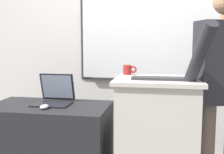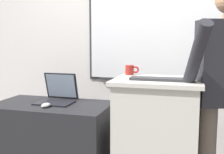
{
  "view_description": "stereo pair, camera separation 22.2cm",
  "coord_description": "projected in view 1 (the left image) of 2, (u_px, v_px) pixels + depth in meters",
  "views": [
    {
      "loc": [
        0.4,
        -1.84,
        1.29
      ],
      "look_at": [
        0.0,
        0.32,
        1.0
      ],
      "focal_mm": 45.0,
      "sensor_mm": 36.0,
      "label": 1
    },
    {
      "loc": [
        0.61,
        -1.79,
        1.29
      ],
      "look_at": [
        0.0,
        0.32,
        1.0
      ],
      "focal_mm": 45.0,
      "sensor_mm": 36.0,
      "label": 2
    }
  ],
  "objects": [
    {
      "name": "laptop",
      "position": [
        55.0,
        94.0,
        2.42
      ],
      "size": [
        0.31,
        0.29,
        0.25
      ],
      "color": "black",
      "rests_on": "side_desk"
    },
    {
      "name": "computer_mouse_by_laptop",
      "position": [
        44.0,
        107.0,
        2.21
      ],
      "size": [
        0.06,
        0.1,
        0.03
      ],
      "color": "silver",
      "rests_on": "side_desk"
    },
    {
      "name": "lectern_podium",
      "position": [
        157.0,
        140.0,
        2.23
      ],
      "size": [
        0.66,
        0.53,
        1.0
      ],
      "color": "#BCB7AD",
      "rests_on": "ground_plane"
    },
    {
      "name": "back_wall",
      "position": [
        129.0,
        30.0,
        3.03
      ],
      "size": [
        6.4,
        0.17,
        2.79
      ],
      "color": "silver",
      "rests_on": "ground_plane"
    },
    {
      "name": "computer_mouse_by_keyboard",
      "position": [
        194.0,
        78.0,
        2.04
      ],
      "size": [
        0.06,
        0.1,
        0.03
      ],
      "color": "silver",
      "rests_on": "lectern_podium"
    },
    {
      "name": "side_desk",
      "position": [
        50.0,
        148.0,
        2.39
      ],
      "size": [
        1.0,
        0.56,
        0.75
      ],
      "color": "black",
      "rests_on": "ground_plane"
    },
    {
      "name": "person_presenter",
      "position": [
        223.0,
        84.0,
        2.11
      ],
      "size": [
        0.58,
        0.63,
        1.67
      ],
      "rotation": [
        0.0,
        0.0,
        0.31
      ],
      "color": "brown",
      "rests_on": "ground_plane"
    },
    {
      "name": "coffee_mug",
      "position": [
        128.0,
        70.0,
        2.4
      ],
      "size": [
        0.12,
        0.07,
        0.08
      ],
      "color": "maroon",
      "rests_on": "lectern_podium"
    },
    {
      "name": "wireless_keyboard",
      "position": [
        160.0,
        78.0,
        2.09
      ],
      "size": [
        0.42,
        0.12,
        0.02
      ],
      "color": "#2D2D30",
      "rests_on": "lectern_podium"
    }
  ]
}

